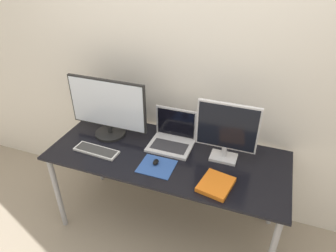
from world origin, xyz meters
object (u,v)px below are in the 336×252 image
(monitor_left, at_px, (108,108))
(keyboard, at_px, (96,151))
(laptop, at_px, (173,136))
(mouse, at_px, (156,162))
(book, at_px, (216,185))
(monitor_right, at_px, (227,130))

(monitor_left, bearing_deg, keyboard, -85.54)
(laptop, relative_size, mouse, 5.34)
(book, bearing_deg, monitor_right, 92.17)
(monitor_right, distance_m, keyboard, 0.96)
(mouse, bearing_deg, book, -9.35)
(monitor_right, relative_size, laptop, 1.36)
(monitor_left, xyz_separation_m, monitor_right, (0.92, 0.00, 0.00))
(laptop, distance_m, keyboard, 0.58)
(monitor_right, bearing_deg, mouse, -151.70)
(monitor_left, relative_size, keyboard, 1.83)
(book, bearing_deg, monitor_left, 161.89)
(laptop, relative_size, keyboard, 0.93)
(keyboard, bearing_deg, laptop, 30.93)
(monitor_left, height_order, book, monitor_left)
(laptop, bearing_deg, mouse, -94.98)
(mouse, bearing_deg, monitor_left, 154.64)
(monitor_right, height_order, laptop, monitor_right)
(book, bearing_deg, keyboard, 176.31)
(mouse, bearing_deg, keyboard, -178.29)
(monitor_left, distance_m, book, 1.00)
(keyboard, height_order, mouse, mouse)
(monitor_left, bearing_deg, book, -18.11)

